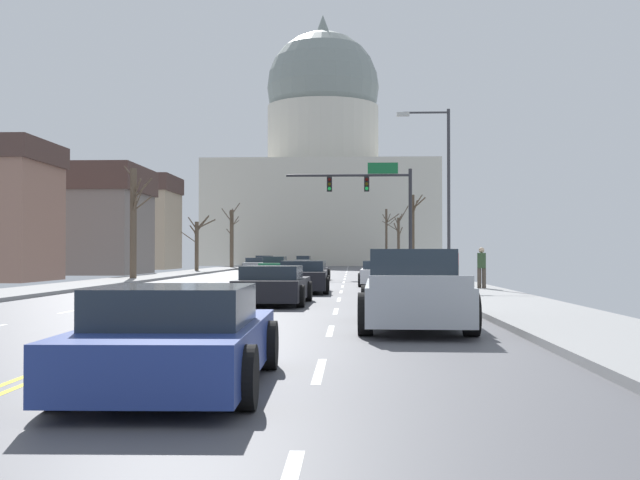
{
  "coord_description": "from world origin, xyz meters",
  "views": [
    {
      "loc": [
        3.92,
        -34.18,
        1.52
      ],
      "look_at": [
        1.08,
        35.58,
        2.75
      ],
      "focal_mm": 43.61,
      "sensor_mm": 36.0,
      "label": 1
    }
  ],
  "objects_px": {
    "sedan_oncoming_01": "(255,264)",
    "sedan_oncoming_02": "(264,262)",
    "sedan_near_01": "(381,274)",
    "sedan_near_03": "(273,286)",
    "pedestrian_01": "(482,266)",
    "street_lamp_right": "(442,180)",
    "signal_gantry": "(376,195)",
    "sedan_near_05": "(178,339)",
    "sedan_near_00": "(311,271)",
    "sedan_oncoming_00": "(275,266)",
    "sedan_oncoming_03": "(303,261)",
    "pedestrian_00": "(455,263)",
    "sedan_near_02": "(303,278)",
    "pickup_truck_near_04": "(413,292)"
  },
  "relations": [
    {
      "from": "sedan_oncoming_01",
      "to": "sedan_oncoming_02",
      "type": "xyz_separation_m",
      "value": [
        -0.33,
        10.73,
        0.08
      ]
    },
    {
      "from": "sedan_near_01",
      "to": "sedan_near_03",
      "type": "distance_m",
      "value": 14.12
    },
    {
      "from": "sedan_oncoming_02",
      "to": "pedestrian_01",
      "type": "relative_size",
      "value": 2.7
    },
    {
      "from": "street_lamp_right",
      "to": "sedan_oncoming_01",
      "type": "height_order",
      "value": "street_lamp_right"
    },
    {
      "from": "signal_gantry",
      "to": "sedan_oncoming_01",
      "type": "bearing_deg",
      "value": 114.68
    },
    {
      "from": "sedan_near_05",
      "to": "sedan_near_00",
      "type": "bearing_deg",
      "value": 90.5
    },
    {
      "from": "sedan_oncoming_00",
      "to": "sedan_near_00",
      "type": "bearing_deg",
      "value": -76.17
    },
    {
      "from": "street_lamp_right",
      "to": "sedan_oncoming_00",
      "type": "height_order",
      "value": "street_lamp_right"
    },
    {
      "from": "sedan_near_01",
      "to": "sedan_near_05",
      "type": "xyz_separation_m",
      "value": [
        -3.35,
        -28.09,
        -0.02
      ]
    },
    {
      "from": "sedan_oncoming_03",
      "to": "pedestrian_00",
      "type": "relative_size",
      "value": 2.69
    },
    {
      "from": "sedan_near_00",
      "to": "sedan_near_02",
      "type": "bearing_deg",
      "value": -88.36
    },
    {
      "from": "sedan_oncoming_01",
      "to": "sedan_oncoming_00",
      "type": "bearing_deg",
      "value": -76.79
    },
    {
      "from": "signal_gantry",
      "to": "sedan_near_01",
      "type": "height_order",
      "value": "signal_gantry"
    },
    {
      "from": "street_lamp_right",
      "to": "sedan_oncoming_02",
      "type": "height_order",
      "value": "street_lamp_right"
    },
    {
      "from": "sedan_oncoming_01",
      "to": "sedan_oncoming_03",
      "type": "xyz_separation_m",
      "value": [
        3.21,
        21.3,
        0.06
      ]
    },
    {
      "from": "sedan_near_00",
      "to": "pedestrian_00",
      "type": "xyz_separation_m",
      "value": [
        7.54,
        -4.09,
        0.51
      ]
    },
    {
      "from": "sedan_near_05",
      "to": "sedan_oncoming_00",
      "type": "bearing_deg",
      "value": 94.4
    },
    {
      "from": "sedan_near_00",
      "to": "sedan_near_05",
      "type": "relative_size",
      "value": 1.06
    },
    {
      "from": "street_lamp_right",
      "to": "sedan_oncoming_02",
      "type": "bearing_deg",
      "value": 105.48
    },
    {
      "from": "sedan_oncoming_01",
      "to": "sedan_near_01",
      "type": "bearing_deg",
      "value": -73.38
    },
    {
      "from": "sedan_near_00",
      "to": "pickup_truck_near_04",
      "type": "relative_size",
      "value": 0.84
    },
    {
      "from": "sedan_oncoming_00",
      "to": "sedan_oncoming_01",
      "type": "distance_m",
      "value": 14.14
    },
    {
      "from": "sedan_near_00",
      "to": "sedan_near_01",
      "type": "relative_size",
      "value": 0.99
    },
    {
      "from": "street_lamp_right",
      "to": "sedan_near_05",
      "type": "xyz_separation_m",
      "value": [
        -5.94,
        -25.59,
        -4.21
      ]
    },
    {
      "from": "street_lamp_right",
      "to": "sedan_near_02",
      "type": "height_order",
      "value": "street_lamp_right"
    },
    {
      "from": "sedan_near_01",
      "to": "pedestrian_01",
      "type": "height_order",
      "value": "pedestrian_01"
    },
    {
      "from": "sedan_near_05",
      "to": "street_lamp_right",
      "type": "bearing_deg",
      "value": 76.92
    },
    {
      "from": "sedan_near_03",
      "to": "sedan_oncoming_03",
      "type": "height_order",
      "value": "sedan_oncoming_03"
    },
    {
      "from": "sedan_near_03",
      "to": "sedan_oncoming_01",
      "type": "xyz_separation_m",
      "value": [
        -6.63,
        48.32,
        -0.02
      ]
    },
    {
      "from": "street_lamp_right",
      "to": "pedestrian_01",
      "type": "xyz_separation_m",
      "value": [
        1.22,
        -3.15,
        -3.71
      ]
    },
    {
      "from": "sedan_oncoming_01",
      "to": "sedan_oncoming_03",
      "type": "distance_m",
      "value": 21.54
    },
    {
      "from": "sedan_oncoming_01",
      "to": "signal_gantry",
      "type": "bearing_deg",
      "value": -65.32
    },
    {
      "from": "sedan_near_02",
      "to": "sedan_oncoming_01",
      "type": "distance_m",
      "value": 41.86
    },
    {
      "from": "pedestrian_01",
      "to": "pedestrian_00",
      "type": "bearing_deg",
      "value": 89.49
    },
    {
      "from": "signal_gantry",
      "to": "sedan_oncoming_00",
      "type": "bearing_deg",
      "value": 128.7
    },
    {
      "from": "sedan_oncoming_01",
      "to": "sedan_oncoming_02",
      "type": "distance_m",
      "value": 10.73
    },
    {
      "from": "sedan_oncoming_00",
      "to": "sedan_oncoming_02",
      "type": "bearing_deg",
      "value": 98.28
    },
    {
      "from": "pickup_truck_near_04",
      "to": "pedestrian_01",
      "type": "bearing_deg",
      "value": 75.41
    },
    {
      "from": "pedestrian_00",
      "to": "sedan_oncoming_03",
      "type": "bearing_deg",
      "value": 101.7
    },
    {
      "from": "street_lamp_right",
      "to": "sedan_oncoming_03",
      "type": "xyz_separation_m",
      "value": [
        -9.73,
        58.5,
        -4.16
      ]
    },
    {
      "from": "street_lamp_right",
      "to": "sedan_near_03",
      "type": "height_order",
      "value": "street_lamp_right"
    },
    {
      "from": "sedan_oncoming_03",
      "to": "pedestrian_01",
      "type": "distance_m",
      "value": 62.61
    },
    {
      "from": "sedan_oncoming_03",
      "to": "pedestrian_01",
      "type": "xyz_separation_m",
      "value": [
        10.95,
        -61.65,
        0.44
      ]
    },
    {
      "from": "sedan_oncoming_01",
      "to": "sedan_oncoming_02",
      "type": "relative_size",
      "value": 0.97
    },
    {
      "from": "sedan_oncoming_03",
      "to": "sedan_oncoming_01",
      "type": "bearing_deg",
      "value": -98.57
    },
    {
      "from": "street_lamp_right",
      "to": "sedan_near_03",
      "type": "relative_size",
      "value": 1.66
    },
    {
      "from": "sedan_near_02",
      "to": "sedan_near_01",
      "type": "bearing_deg",
      "value": 63.45
    },
    {
      "from": "pedestrian_00",
      "to": "sedan_near_01",
      "type": "bearing_deg",
      "value": -144.44
    },
    {
      "from": "sedan_near_02",
      "to": "sedan_near_03",
      "type": "xyz_separation_m",
      "value": [
        -0.45,
        -7.07,
        -0.03
      ]
    },
    {
      "from": "sedan_near_00",
      "to": "sedan_oncoming_00",
      "type": "xyz_separation_m",
      "value": [
        -3.46,
        14.07,
        0.07
      ]
    }
  ]
}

